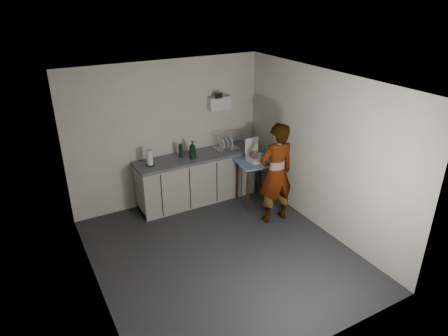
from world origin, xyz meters
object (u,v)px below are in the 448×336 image
side_table (255,166)px  bakery_box (255,156)px  dish_rack (226,146)px  dark_bottle (181,151)px  kitchen_counter (197,179)px  paper_towel (150,158)px  soap_bottle (193,150)px  soda_can (193,152)px  standing_man (276,173)px

side_table → bakery_box: 0.20m
dish_rack → bakery_box: 0.66m
dark_bottle → bakery_box: bearing=-29.5°
kitchen_counter → paper_towel: bearing=-179.3°
soap_bottle → soda_can: soap_bottle is taller
side_table → soap_bottle: size_ratio=2.58×
dark_bottle → dish_rack: 0.90m
side_table → dark_bottle: (-1.15, 0.67, 0.29)m
standing_man → bakery_box: (0.03, 0.67, 0.06)m
standing_man → bakery_box: bearing=-90.3°
side_table → standing_man: 0.68m
dish_rack → bakery_box: size_ratio=1.08×
dish_rack → bakery_box: (0.26, -0.60, -0.04)m
bakery_box → dish_rack: bearing=111.6°
soap_bottle → side_table: bearing=-27.2°
soda_can → paper_towel: 0.82m
kitchen_counter → soda_can: size_ratio=16.13×
paper_towel → soap_bottle: bearing=-6.1°
dark_bottle → paper_towel: size_ratio=0.89×
dark_bottle → bakery_box: (1.16, -0.66, -0.10)m
standing_man → bakery_box: standing_man is taller
side_table → soda_can: bearing=154.8°
kitchen_counter → bakery_box: bakery_box is taller
dish_rack → kitchen_counter: bearing=-178.9°
kitchen_counter → paper_towel: 1.06m
soap_bottle → dish_rack: soap_bottle is taller
dish_rack → paper_towel: bearing=-179.1°
soap_bottle → bakery_box: bakery_box is taller
soda_can → bakery_box: size_ratio=0.35×
kitchen_counter → bakery_box: size_ratio=5.66×
kitchen_counter → dish_rack: 0.84m
side_table → soap_bottle: 1.16m
dish_rack → dark_bottle: bearing=176.6°
soda_can → dark_bottle: (-0.21, 0.05, 0.05)m
dark_bottle → soap_bottle: bearing=-44.4°
standing_man → dark_bottle: (-1.13, 1.33, 0.16)m
paper_towel → bakery_box: (1.77, -0.58, -0.11)m
soap_bottle → dark_bottle: size_ratio=1.34×
standing_man → soap_bottle: (-0.97, 1.17, 0.20)m
kitchen_counter → dish_rack: size_ratio=5.26×
side_table → dark_bottle: size_ratio=3.47×
kitchen_counter → side_table: bearing=-34.2°
bakery_box → side_table: bearing=-143.8°
side_table → standing_man: bearing=-83.9°
dish_rack → bakery_box: bearing=-66.6°
paper_towel → dish_rack: 1.51m
bakery_box → paper_towel: bearing=160.1°
standing_man → soda_can: standing_man is taller
paper_towel → standing_man: bearing=-35.9°
side_table → soda_can: size_ratio=6.09×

